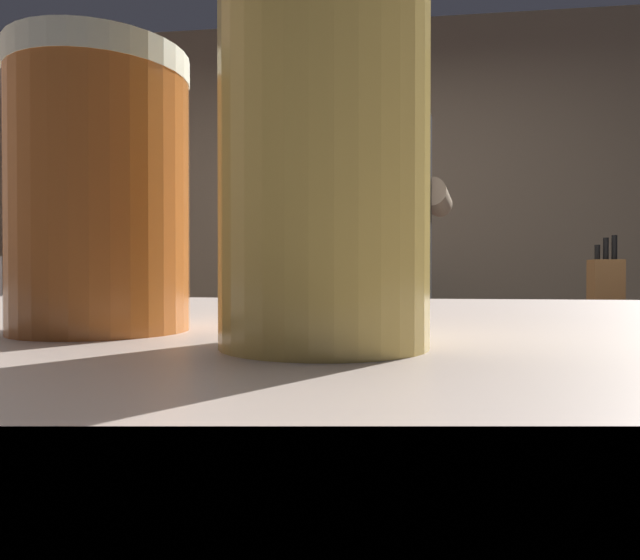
{
  "coord_description": "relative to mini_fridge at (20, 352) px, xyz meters",
  "views": [
    {
      "loc": [
        0.21,
        -1.39,
        1.08
      ],
      "look_at": [
        0.13,
        -0.75,
        1.07
      ],
      "focal_mm": 30.85,
      "sensor_mm": 36.0,
      "label": 1
    }
  ],
  "objects": [
    {
      "name": "pint_glass_near",
      "position": [
        2.25,
        -2.93,
        0.54
      ],
      "size": [
        0.08,
        0.08,
        0.15
      ],
      "color": "#DBB856",
      "rests_on": "bar_counter"
    },
    {
      "name": "pint_glass_far",
      "position": [
        2.14,
        -2.89,
        0.53
      ],
      "size": [
        0.08,
        0.08,
        0.13
      ],
      "color": "#B86329",
      "rests_on": "bar_counter"
    },
    {
      "name": "prep_counter",
      "position": [
        2.41,
        -1.11,
        -0.12
      ],
      "size": [
        2.1,
        0.6,
        0.93
      ],
      "primitive_type": "cube",
      "color": "brown",
      "rests_on": "ground"
    },
    {
      "name": "chefs_knife",
      "position": [
        2.51,
        -1.16,
        0.34
      ],
      "size": [
        0.24,
        0.1,
        0.01
      ],
      "primitive_type": "cube",
      "rotation": [
        0.0,
        0.0,
        -0.29
      ],
      "color": "silver",
      "rests_on": "prep_counter"
    },
    {
      "name": "mixing_bowl",
      "position": [
        1.79,
        -1.01,
        0.36
      ],
      "size": [
        0.17,
        0.17,
        0.05
      ],
      "primitive_type": "cylinder",
      "color": "#C54A3B",
      "rests_on": "prep_counter"
    },
    {
      "name": "back_shelf",
      "position": [
        1.85,
        0.17,
        -0.01
      ],
      "size": [
        0.8,
        0.36,
        1.15
      ],
      "primitive_type": "cube",
      "color": "#3B3A3F",
      "rests_on": "ground"
    },
    {
      "name": "wall_back",
      "position": [
        2.06,
        0.45,
        0.76
      ],
      "size": [
        5.2,
        0.1,
        2.7
      ],
      "primitive_type": "cube",
      "color": "#8F795E",
      "rests_on": "ground"
    },
    {
      "name": "knife_block",
      "position": [
        3.02,
        -1.13,
        0.44
      ],
      "size": [
        0.1,
        0.08,
        0.28
      ],
      "color": "olive",
      "rests_on": "prep_counter"
    },
    {
      "name": "mini_fridge",
      "position": [
        0.0,
        0.0,
        0.0
      ],
      "size": [
        0.57,
        0.58,
        1.18
      ],
      "color": "white",
      "rests_on": "ground"
    },
    {
      "name": "bottle_soy",
      "position": [
        1.97,
        0.09,
        0.66
      ],
      "size": [
        0.07,
        0.07,
        0.25
      ],
      "color": "#C8CA7C",
      "rests_on": "back_shelf"
    },
    {
      "name": "bartender",
      "position": [
        2.22,
        -1.57,
        0.42
      ],
      "size": [
        0.47,
        0.54,
        1.74
      ],
      "rotation": [
        0.0,
        0.0,
        1.41
      ],
      "color": "#2C2839",
      "rests_on": "ground"
    },
    {
      "name": "bottle_vinegar",
      "position": [
        1.77,
        0.23,
        0.64
      ],
      "size": [
        0.06,
        0.06,
        0.2
      ],
      "color": "red",
      "rests_on": "back_shelf"
    }
  ]
}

